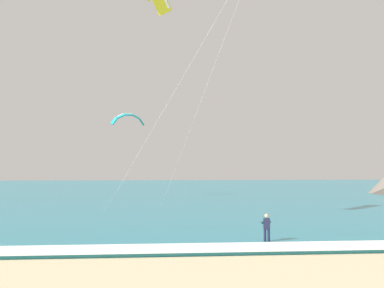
{
  "coord_description": "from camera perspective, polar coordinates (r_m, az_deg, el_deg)",
  "views": [
    {
      "loc": [
        -10.7,
        -6.33,
        4.16
      ],
      "look_at": [
        -8.71,
        17.68,
        5.55
      ],
      "focal_mm": 39.35,
      "sensor_mm": 36.0,
      "label": 1
    }
  ],
  "objects": [
    {
      "name": "surf_foam",
      "position": [
        23.9,
        22.51,
        -12.54
      ],
      "size": [
        200.0,
        2.36,
        0.04
      ],
      "primitive_type": "cube",
      "color": "white",
      "rests_on": "sea"
    },
    {
      "name": "kite_distant",
      "position": [
        58.17,
        -8.64,
        3.5
      ],
      "size": [
        4.62,
        2.02,
        1.72
      ],
      "color": "teal"
    },
    {
      "name": "kitesurfer",
      "position": [
        23.6,
        10.09,
        -11.09
      ],
      "size": [
        0.56,
        0.56,
        1.69
      ],
      "color": "#191E38",
      "rests_on": "ground"
    },
    {
      "name": "sea",
      "position": [
        80.82,
        2.9,
        -6.18
      ],
      "size": [
        200.0,
        120.0,
        0.2
      ],
      "primitive_type": "cube",
      "color": "teal",
      "rests_on": "ground"
    },
    {
      "name": "surfboard",
      "position": [
        23.73,
        10.11,
        -13.28
      ],
      "size": [
        0.61,
        1.44,
        0.09
      ],
      "color": "yellow",
      "rests_on": "ground"
    }
  ]
}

